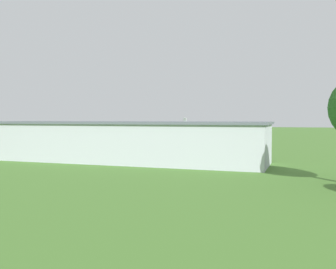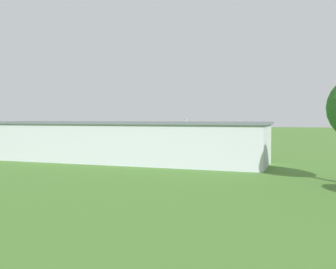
{
  "view_description": "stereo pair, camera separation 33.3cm",
  "coord_description": "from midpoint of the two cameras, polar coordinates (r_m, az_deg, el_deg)",
  "views": [
    {
      "loc": [
        -20.18,
        81.8,
        6.27
      ],
      "look_at": [
        6.19,
        9.81,
        3.03
      ],
      "focal_mm": 41.23,
      "sensor_mm": 36.0,
      "label": 1
    },
    {
      "loc": [
        -20.49,
        81.68,
        6.27
      ],
      "look_at": [
        6.19,
        9.81,
        3.03
      ],
      "focal_mm": 41.23,
      "sensor_mm": 36.0,
      "label": 2
    }
  ],
  "objects": [
    {
      "name": "biplane",
      "position": [
        86.5,
        1.59,
        1.02
      ],
      "size": [
        7.98,
        8.58,
        4.21
      ],
      "color": "silver"
    },
    {
      "name": "person_walking_on_apron",
      "position": [
        76.72,
        -13.36,
        -1.73
      ],
      "size": [
        0.44,
        0.44,
        1.62
      ],
      "color": "#72338C",
      "rests_on": "ground_plane"
    },
    {
      "name": "ground_plane",
      "position": [
        84.47,
        6.39,
        -1.85
      ],
      "size": [
        400.0,
        400.0,
        0.0
      ],
      "primitive_type": "plane",
      "color": "#47752D"
    },
    {
      "name": "car_silver",
      "position": [
        77.32,
        -16.58,
        -1.73
      ],
      "size": [
        2.14,
        4.02,
        1.54
      ],
      "color": "#B7B7BC",
      "rests_on": "ground_plane"
    },
    {
      "name": "hangar",
      "position": [
        56.05,
        -6.11,
        -1.03
      ],
      "size": [
        40.71,
        11.3,
        5.81
      ],
      "color": "#B7BCC6",
      "rests_on": "ground_plane"
    },
    {
      "name": "person_near_hangar_door",
      "position": [
        78.51,
        -11.04,
        -1.58
      ],
      "size": [
        0.44,
        0.44,
        1.71
      ],
      "color": "#B23333",
      "rests_on": "ground_plane"
    },
    {
      "name": "person_beside_truck",
      "position": [
        78.38,
        -8.94,
        -1.55
      ],
      "size": [
        0.52,
        0.52,
        1.76
      ],
      "color": "#72338C",
      "rests_on": "ground_plane"
    },
    {
      "name": "car_white",
      "position": [
        84.73,
        -23.52,
        -1.44
      ],
      "size": [
        2.35,
        4.2,
        1.67
      ],
      "color": "white",
      "rests_on": "ground_plane"
    },
    {
      "name": "car_grey",
      "position": [
        82.75,
        -19.42,
        -1.51
      ],
      "size": [
        2.0,
        4.28,
        1.51
      ],
      "color": "slate",
      "rests_on": "ground_plane"
    }
  ]
}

